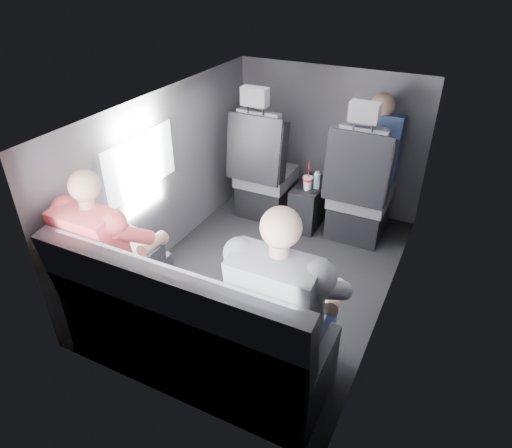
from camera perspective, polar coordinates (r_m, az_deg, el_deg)
The scene contains 19 objects.
floor at distance 3.65m, azimuth 1.57°, elevation -6.24°, with size 2.60×2.60×0.00m, color black.
ceiling at distance 3.02m, azimuth 1.95°, elevation 14.47°, with size 2.60×2.60×0.00m, color #B2B2AD.
panel_left at distance 3.70m, azimuth -11.06°, elevation 6.01°, with size 0.02×2.60×1.35m, color #56565B.
panel_right at distance 3.07m, azimuth 17.16°, elevation -0.56°, with size 0.02×2.60×1.35m, color #56565B.
panel_front at distance 4.39m, azimuth 9.02°, elevation 10.32°, with size 1.80×0.02×1.35m, color #56565B.
panel_back at distance 2.37m, azimuth -11.85°, elevation -10.43°, with size 1.80×0.02×1.35m, color #56565B.
side_window at distance 3.39m, azimuth -14.15°, elevation 7.37°, with size 0.02×0.75×0.42m, color white.
seatbelt at distance 3.67m, azimuth 12.71°, elevation 7.73°, with size 0.05×0.01×0.65m, color black.
front_seat_left at distance 4.25m, azimuth 0.95°, elevation 5.97°, with size 0.52×0.58×1.26m.
front_seat_right at distance 3.99m, azimuth 12.70°, elevation 3.35°, with size 0.52×0.58×1.26m.
center_console at distance 4.23m, azimuth 6.67°, elevation 2.52°, with size 0.24×0.48×0.41m.
rear_bench at distance 2.75m, azimuth -8.00°, elevation -13.23°, with size 1.60×0.57×0.92m.
soda_cup at distance 4.01m, azimuth 6.50°, elevation 5.18°, with size 0.09×0.09×0.27m.
water_bottle at distance 4.03m, azimuth 7.60°, elevation 5.37°, with size 0.06×0.06×0.17m.
laptop_white at distance 3.03m, azimuth -16.44°, elevation -1.75°, with size 0.39×0.38×0.27m.
laptop_black at distance 2.51m, azimuth 5.55°, elevation -8.28°, with size 0.40×0.43×0.24m.
passenger_rear_left at distance 2.93m, azimuth -17.47°, elevation -3.39°, with size 0.50×0.62×1.21m.
passenger_rear_right at distance 2.39m, azimuth 3.78°, elevation -10.17°, with size 0.54×0.65×1.28m.
passenger_front_right at distance 4.07m, azimuth 14.79°, elevation 9.07°, with size 0.40×0.40×0.79m.
Camera 1 is at (1.19, -2.63, 2.23)m, focal length 32.00 mm.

